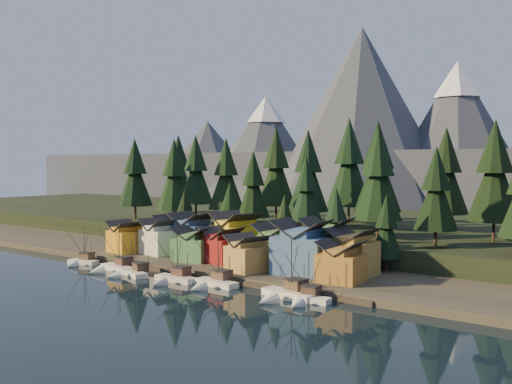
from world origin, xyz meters
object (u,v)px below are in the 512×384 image
Objects in this scene: boat_4 at (212,276)px; house_front_0 at (126,236)px; boat_2 at (129,267)px; house_front_1 at (160,236)px; boat_0 at (81,256)px; boat_5 at (284,287)px; house_back_1 at (192,232)px; house_back_0 at (173,231)px; boat_3 at (172,272)px; boat_6 at (305,292)px; boat_1 at (113,262)px.

house_front_0 is at bearing 165.98° from boat_4.
boat_2 is 1.09× the size of house_front_1.
boat_0 is at bearing -85.38° from house_front_0.
boat_5 reaches higher than boat_0.
house_back_1 reaches higher than boat_5.
house_back_0 is (-3.41, 7.93, 0.12)m from house_front_1.
boat_4 reaches higher than boat_3.
house_front_0 is (-19.01, 15.13, 3.73)m from boat_2.
boat_2 is 24.58m from house_front_0.
boat_3 is 30.78m from boat_6.
boat_1 is (12.64, -0.69, 0.10)m from boat_0.
boat_0 is 0.96× the size of boat_2.
house_back_0 is at bearing 133.45° from boat_3.
house_back_0 is at bearing 163.06° from house_back_1.
boat_2 is at bearing -169.70° from boat_4.
boat_2 is 38.17m from boat_5.
boat_6 is 1.05× the size of house_front_1.
boat_5 is (58.14, 0.78, 0.19)m from boat_0.
boat_4 is 35.11m from house_front_1.
boat_0 is 20.21m from boat_2.
house_back_0 is (5.74, 11.21, 0.52)m from house_front_0.
house_front_0 reaches higher than boat_6.
boat_6 is (42.59, 2.65, -0.04)m from boat_2.
house_front_1 is at bearing 156.33° from boat_4.
house_back_0 is (-51.32, 23.33, 4.02)m from boat_5.
boat_2 is at bearing -29.11° from house_front_0.
house_front_1 is (10.23, 16.19, 4.09)m from boat_0.
house_front_0 is at bearing 175.37° from boat_5.
boat_4 is (9.40, 1.69, 0.06)m from boat_3.
house_back_0 reaches higher than boat_0.
house_front_0 is 1.00× the size of house_back_0.
house_front_1 is at bearing 29.11° from house_front_0.
boat_3 is 35.96m from house_back_0.
boat_6 is at bearing -29.99° from house_back_0.
boat_3 is (11.85, 0.96, 0.07)m from boat_2.
boat_5 is 56.52m from house_back_0.
house_front_0 is (-30.87, 14.17, 3.67)m from boat_3.
boat_2 is 0.95× the size of boat_3.
house_back_1 is at bearing 149.67° from boat_6.
house_front_1 is at bearing -73.72° from house_back_0.
house_front_0 is at bearing 139.43° from boat_1.
boat_5 is (45.50, 1.47, 0.09)m from boat_1.
house_back_1 is at bearing 118.44° from boat_2.
house_front_0 is 17.30m from house_back_1.
boat_4 is 1.17× the size of house_front_1.
house_front_1 reaches higher than house_front_0.
boat_0 is 19.58m from house_front_1.
house_front_0 is (-40.27, 12.48, 3.61)m from boat_4.
boat_1 is 1.23× the size of house_back_0.
house_front_1 is (-31.11, 15.76, 4.00)m from boat_4.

